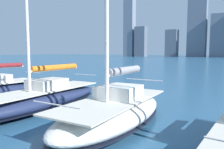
# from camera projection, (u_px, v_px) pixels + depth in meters

# --- Properties ---
(sailboat_grey) EXTENTS (2.95, 7.41, 11.63)m
(sailboat_grey) POSITION_uv_depth(u_px,v_px,m) (114.00, 110.00, 9.27)
(sailboat_grey) COLOR white
(sailboat_grey) RESTS_ON ground
(sailboat_orange) EXTENTS (2.72, 9.25, 11.84)m
(sailboat_orange) POSITION_uv_depth(u_px,v_px,m) (41.00, 97.00, 12.08)
(sailboat_orange) COLOR navy
(sailboat_orange) RESTS_ON ground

